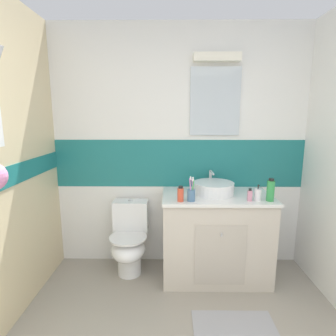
% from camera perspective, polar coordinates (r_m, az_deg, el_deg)
% --- Properties ---
extents(wall_back_tiled, '(3.20, 0.20, 2.50)m').
position_cam_1_polar(wall_back_tiled, '(2.87, 2.44, 4.25)').
color(wall_back_tiled, white).
rests_on(wall_back_tiled, ground_plane).
extents(vanity_cabinet, '(1.04, 0.61, 0.85)m').
position_cam_1_polar(vanity_cabinet, '(2.80, 9.95, -13.85)').
color(vanity_cabinet, beige).
rests_on(vanity_cabinet, ground_plane).
extents(sink_basin, '(0.39, 0.43, 0.20)m').
position_cam_1_polar(sink_basin, '(2.65, 9.61, -4.12)').
color(sink_basin, white).
rests_on(sink_basin, vanity_cabinet).
extents(toilet, '(0.37, 0.50, 0.74)m').
position_cam_1_polar(toilet, '(2.87, -8.17, -14.93)').
color(toilet, white).
rests_on(toilet, ground_plane).
extents(toothbrush_cup, '(0.07, 0.07, 0.23)m').
position_cam_1_polar(toothbrush_cup, '(2.40, 4.95, -5.54)').
color(toothbrush_cup, '#4C7299').
rests_on(toothbrush_cup, vanity_cabinet).
extents(soap_dispenser, '(0.06, 0.06, 0.15)m').
position_cam_1_polar(soap_dispenser, '(2.54, 18.45, -5.32)').
color(soap_dispenser, white).
rests_on(soap_dispenser, vanity_cabinet).
extents(mouthwash_bottle, '(0.07, 0.07, 0.20)m').
position_cam_1_polar(mouthwash_bottle, '(2.55, 20.87, -4.42)').
color(mouthwash_bottle, green).
rests_on(mouthwash_bottle, vanity_cabinet).
extents(lotion_bottle_short, '(0.06, 0.06, 0.14)m').
position_cam_1_polar(lotion_bottle_short, '(2.39, 2.72, -5.55)').
color(lotion_bottle_short, '#D84C33').
rests_on(lotion_bottle_short, vanity_cabinet).
extents(perfume_flask_small, '(0.04, 0.03, 0.11)m').
position_cam_1_polar(perfume_flask_small, '(2.50, 16.91, -5.48)').
color(perfume_flask_small, pink).
rests_on(perfume_flask_small, vanity_cabinet).
extents(bath_mat, '(0.63, 0.37, 0.01)m').
position_cam_1_polar(bath_mat, '(2.44, 13.91, -30.01)').
color(bath_mat, '#99999E').
rests_on(bath_mat, ground_plane).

